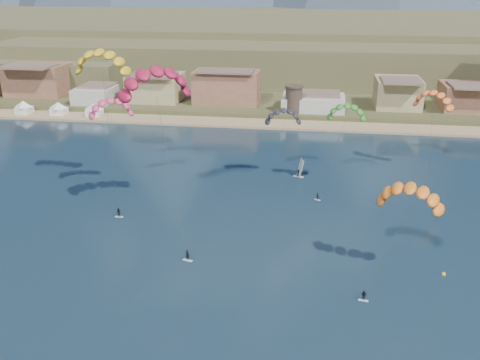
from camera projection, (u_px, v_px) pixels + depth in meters
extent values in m
plane|color=#0D202E|center=(202.00, 347.00, 66.27)|extent=(2400.00, 2400.00, 0.00)
cube|color=tan|center=(275.00, 124.00, 164.04)|extent=(2200.00, 12.00, 0.90)
cube|color=brown|center=(311.00, 16.00, 583.29)|extent=(2200.00, 900.00, 4.00)
cube|color=brown|center=(378.00, 48.00, 260.52)|extent=(320.00, 150.00, 15.00)
cube|color=brown|center=(229.00, 34.00, 307.80)|extent=(380.00, 170.00, 18.00)
cylinder|color=#47382D|center=(294.00, 100.00, 168.68)|extent=(5.20, 5.20, 8.00)
cylinder|color=#47382D|center=(294.00, 86.00, 167.14)|extent=(5.82, 5.82, 0.60)
cube|color=white|center=(24.00, 110.00, 174.68)|extent=(4.50, 4.50, 2.00)
pyramid|color=white|center=(23.00, 101.00, 173.60)|extent=(6.40, 6.40, 2.00)
cube|color=white|center=(59.00, 111.00, 173.05)|extent=(4.50, 4.50, 2.00)
pyramid|color=white|center=(58.00, 102.00, 171.97)|extent=(6.40, 6.40, 2.00)
cube|color=white|center=(94.00, 112.00, 171.41)|extent=(4.50, 4.50, 2.00)
pyramid|color=white|center=(93.00, 103.00, 170.34)|extent=(6.40, 6.40, 2.00)
cube|color=silver|center=(188.00, 260.00, 86.35)|extent=(1.72, 0.95, 0.11)
imported|color=black|center=(187.00, 255.00, 85.99)|extent=(0.79, 0.64, 1.89)
cylinder|color=#262626|center=(171.00, 172.00, 89.81)|extent=(0.05, 0.05, 28.31)
cube|color=silver|center=(119.00, 217.00, 101.83)|extent=(1.53, 0.46, 0.10)
imported|color=black|center=(119.00, 212.00, 101.49)|extent=(0.86, 0.67, 1.76)
cylinder|color=#262626|center=(110.00, 141.00, 104.03)|extent=(0.05, 0.05, 28.05)
cube|color=silver|center=(363.00, 300.00, 75.76)|extent=(1.43, 0.66, 0.09)
imported|color=black|center=(364.00, 295.00, 75.46)|extent=(0.98, 0.55, 1.58)
cylinder|color=#262626|center=(387.00, 250.00, 77.24)|extent=(0.05, 0.05, 14.60)
cube|color=silver|center=(317.00, 200.00, 109.47)|extent=(1.31, 0.94, 0.09)
imported|color=black|center=(318.00, 196.00, 109.19)|extent=(1.10, 0.93, 1.47)
cylinder|color=#262626|center=(332.00, 158.00, 109.90)|extent=(0.05, 0.05, 16.82)
cylinder|color=#262626|center=(108.00, 161.00, 106.85)|extent=(0.04, 0.04, 17.93)
cylinder|color=#262626|center=(281.00, 157.00, 114.19)|extent=(0.04, 0.04, 14.95)
cylinder|color=#262626|center=(432.00, 143.00, 120.47)|extent=(0.04, 0.04, 16.53)
cube|color=silver|center=(298.00, 177.00, 121.95)|extent=(2.42, 1.35, 0.12)
imported|color=black|center=(298.00, 173.00, 121.63)|extent=(0.94, 0.75, 1.67)
cube|color=white|center=(300.00, 168.00, 121.15)|extent=(1.62, 2.67, 3.99)
sphere|color=yellow|center=(444.00, 274.00, 82.24)|extent=(0.65, 0.65, 0.65)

